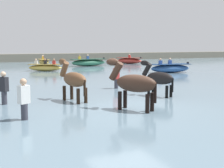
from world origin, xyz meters
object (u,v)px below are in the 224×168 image
(boat_near_port, at_px, (44,62))
(boat_mid_outer, at_px, (89,62))
(boat_distant_west, at_px, (45,67))
(person_wading_close, at_px, (4,92))
(boat_mid_channel, at_px, (129,61))
(horse_lead_black, at_px, (158,79))
(horse_flank_dark_bay, at_px, (134,85))
(person_onlooker_left, at_px, (24,104))
(horse_trailing_bay, at_px, (73,81))
(boat_far_offshore, at_px, (170,68))
(person_wading_mid, at_px, (116,79))

(boat_near_port, distance_m, boat_mid_outer, 5.87)
(boat_distant_west, bearing_deg, person_wading_close, -108.51)
(boat_mid_channel, bearing_deg, horse_lead_black, -115.50)
(boat_mid_channel, bearing_deg, person_wading_close, -128.83)
(horse_flank_dark_bay, relative_size, person_onlooker_left, 1.31)
(horse_lead_black, relative_size, person_wading_close, 1.18)
(boat_distant_west, bearing_deg, boat_near_port, 78.32)
(horse_trailing_bay, distance_m, boat_mid_channel, 25.08)
(boat_near_port, xyz_separation_m, boat_mid_outer, (3.84, -4.44, 0.06))
(boat_far_offshore, relative_size, person_wading_mid, 2.16)
(horse_trailing_bay, relative_size, horse_flank_dark_bay, 0.96)
(boat_near_port, height_order, boat_mid_outer, boat_mid_outer)
(boat_mid_outer, bearing_deg, boat_near_port, 130.90)
(boat_mid_channel, height_order, boat_distant_west, boat_mid_channel)
(boat_distant_west, bearing_deg, person_onlooker_left, -104.73)
(person_onlooker_left, bearing_deg, boat_distant_west, 75.27)
(horse_lead_black, xyz_separation_m, boat_distant_west, (-1.54, 14.99, -0.43))
(boat_near_port, distance_m, person_wading_mid, 20.99)
(boat_distant_west, relative_size, person_wading_mid, 1.84)
(boat_mid_outer, distance_m, person_wading_mid, 17.20)
(horse_flank_dark_bay, xyz_separation_m, person_wading_close, (-3.89, 2.92, -0.40))
(horse_lead_black, height_order, boat_distant_west, horse_lead_black)
(boat_far_offshore, bearing_deg, horse_flank_dark_bay, -130.98)
(horse_trailing_bay, relative_size, person_onlooker_left, 1.26)
(horse_trailing_bay, height_order, boat_near_port, horse_trailing_bay)
(boat_mid_channel, xyz_separation_m, boat_distant_west, (-11.70, -6.31, -0.05))
(horse_lead_black, height_order, boat_far_offshore, horse_lead_black)
(horse_trailing_bay, xyz_separation_m, boat_mid_channel, (13.87, 20.89, -0.47))
(boat_far_offshore, bearing_deg, boat_mid_channel, 76.87)
(person_wading_mid, bearing_deg, person_wading_close, -160.57)
(horse_lead_black, relative_size, person_wading_mid, 1.18)
(boat_far_offshore, height_order, boat_distant_west, boat_far_offshore)
(person_wading_close, bearing_deg, boat_distant_west, 71.49)
(person_onlooker_left, bearing_deg, horse_flank_dark_bay, -3.34)
(horse_lead_black, xyz_separation_m, horse_trailing_bay, (-3.71, 0.40, 0.08))
(horse_flank_dark_bay, distance_m, boat_far_offshore, 14.79)
(boat_mid_outer, xyz_separation_m, boat_far_offshore, (3.19, -10.28, -0.02))
(boat_mid_outer, distance_m, person_wading_close, 21.24)
(horse_trailing_bay, bearing_deg, boat_far_offshore, 38.34)
(horse_flank_dark_bay, relative_size, boat_near_port, 0.65)
(boat_near_port, bearing_deg, boat_mid_outer, -49.10)
(boat_near_port, relative_size, person_wading_close, 2.02)
(horse_flank_dark_bay, xyz_separation_m, boat_far_offshore, (9.69, 11.16, -0.52))
(boat_mid_channel, distance_m, person_wading_mid, 21.34)
(horse_lead_black, distance_m, boat_mid_channel, 23.60)
(horse_trailing_bay, bearing_deg, person_wading_close, 169.12)
(horse_trailing_bay, xyz_separation_m, horse_flank_dark_bay, (1.34, -2.43, 0.05))
(boat_far_offshore, distance_m, boat_distant_west, 10.62)
(boat_mid_outer, relative_size, person_wading_mid, 2.44)
(horse_trailing_bay, distance_m, person_onlooker_left, 3.18)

